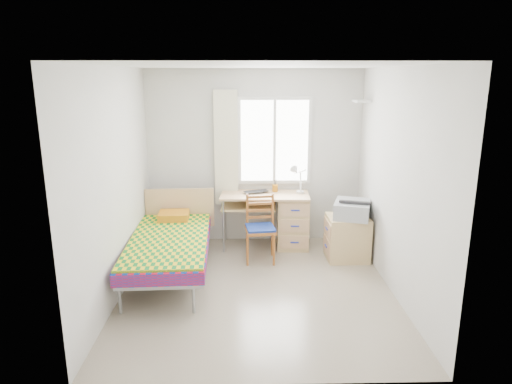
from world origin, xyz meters
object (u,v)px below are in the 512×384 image
(desk, at_px, (288,218))
(cabinet, at_px, (347,238))
(bed, at_px, (170,242))
(printer, at_px, (352,209))
(chair, at_px, (261,224))

(desk, xyz_separation_m, cabinet, (0.78, -0.51, -0.13))
(desk, bearing_deg, cabinet, -30.40)
(bed, xyz_separation_m, cabinet, (2.37, 0.46, -0.13))
(desk, height_order, printer, printer)
(bed, relative_size, desk, 1.61)
(desk, xyz_separation_m, chair, (-0.42, -0.51, 0.08))
(bed, height_order, cabinet, bed)
(bed, distance_m, desk, 1.87)
(chair, xyz_separation_m, cabinet, (1.20, -0.01, -0.21))
(bed, distance_m, cabinet, 2.42)
(chair, bearing_deg, bed, -165.12)
(chair, xyz_separation_m, printer, (1.25, -0.02, 0.21))
(bed, bearing_deg, printer, 8.14)
(cabinet, bearing_deg, chair, 178.78)
(cabinet, relative_size, printer, 0.95)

